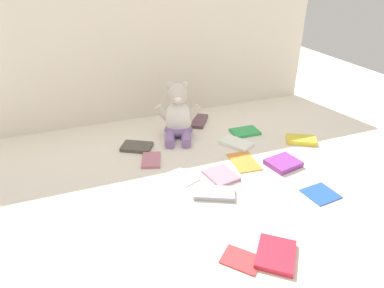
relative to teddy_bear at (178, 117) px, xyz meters
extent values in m
plane|color=silver|center=(-0.06, -0.16, -0.09)|extent=(3.20, 3.20, 0.00)
cube|color=silver|center=(-0.06, 0.26, 0.20)|extent=(1.64, 0.03, 0.57)
ellipsoid|color=white|center=(0.00, 0.01, -0.01)|extent=(0.14, 0.12, 0.15)
ellipsoid|color=#8C6BA5|center=(0.00, 0.00, -0.06)|extent=(0.15, 0.13, 0.05)
sphere|color=beige|center=(0.00, 0.00, 0.10)|extent=(0.11, 0.11, 0.09)
ellipsoid|color=white|center=(-0.01, -0.03, 0.09)|extent=(0.04, 0.04, 0.03)
sphere|color=beige|center=(-0.02, 0.02, 0.13)|extent=(0.04, 0.04, 0.03)
sphere|color=beige|center=(0.03, 0.00, 0.13)|extent=(0.04, 0.04, 0.03)
cylinder|color=beige|center=(-0.06, 0.02, 0.01)|extent=(0.08, 0.05, 0.08)
cylinder|color=beige|center=(0.06, -0.02, 0.01)|extent=(0.08, 0.05, 0.08)
cylinder|color=#8C6BA5|center=(-0.05, -0.06, -0.07)|extent=(0.07, 0.09, 0.04)
cylinder|color=#8C6BA5|center=(0.01, -0.08, -0.07)|extent=(0.07, 0.09, 0.04)
cube|color=white|center=(0.19, -0.16, -0.08)|extent=(0.13, 0.15, 0.01)
cube|color=white|center=(-0.09, -0.31, -0.08)|extent=(0.10, 0.12, 0.01)
cube|color=green|center=(0.28, -0.08, -0.08)|extent=(0.12, 0.09, 0.01)
cube|color=#9EA0AD|center=(-0.03, -0.44, -0.08)|extent=(0.15, 0.12, 0.01)
cube|color=#4B463E|center=(-0.19, -0.05, -0.08)|extent=(0.14, 0.13, 0.02)
cube|color=purple|center=(0.28, -0.37, -0.08)|extent=(0.13, 0.11, 0.02)
cube|color=red|center=(0.01, -0.73, -0.08)|extent=(0.15, 0.15, 0.01)
cube|color=#5D3F4D|center=(0.13, 0.09, -0.08)|extent=(0.13, 0.15, 0.01)
cube|color=#B86A80|center=(-0.16, -0.16, -0.08)|extent=(0.10, 0.12, 0.01)
cube|color=yellow|center=(0.45, -0.24, -0.08)|extent=(0.14, 0.12, 0.02)
cube|color=#AD7B8D|center=(0.04, -0.35, -0.08)|extent=(0.11, 0.12, 0.01)
cube|color=orange|center=(0.16, -0.29, -0.08)|extent=(0.10, 0.15, 0.01)
cube|color=#D5373C|center=(-0.08, -0.71, -0.08)|extent=(0.11, 0.12, 0.01)
cube|color=#2654B2|center=(0.29, -0.56, -0.08)|extent=(0.11, 0.10, 0.01)
camera|label=1|loc=(-0.41, -1.24, 0.58)|focal=32.05mm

